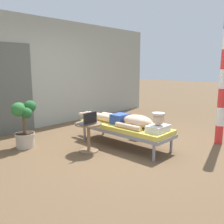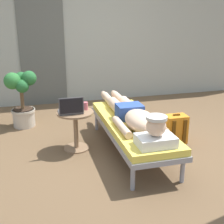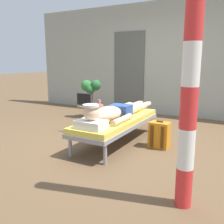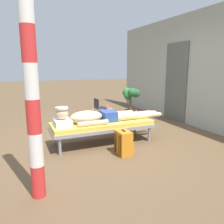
{
  "view_description": "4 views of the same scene",
  "coord_description": "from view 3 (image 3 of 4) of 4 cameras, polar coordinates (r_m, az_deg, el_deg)",
  "views": [
    {
      "loc": [
        -3.47,
        -3.11,
        1.54
      ],
      "look_at": [
        0.03,
        0.13,
        0.63
      ],
      "focal_mm": 39.3,
      "sensor_mm": 36.0,
      "label": 1
    },
    {
      "loc": [
        -1.13,
        -3.6,
        1.78
      ],
      "look_at": [
        -0.12,
        0.12,
        0.47
      ],
      "focal_mm": 48.52,
      "sensor_mm": 36.0,
      "label": 2
    },
    {
      "loc": [
        1.9,
        -3.63,
        1.32
      ],
      "look_at": [
        -0.05,
        -0.12,
        0.49
      ],
      "focal_mm": 40.0,
      "sensor_mm": 36.0,
      "label": 3
    },
    {
      "loc": [
        3.88,
        -1.63,
        1.44
      ],
      "look_at": [
        0.08,
        0.03,
        0.59
      ],
      "focal_mm": 35.8,
      "sensor_mm": 36.0,
      "label": 4
    }
  ],
  "objects": [
    {
      "name": "side_table",
      "position": [
        4.6,
        -4.88,
        -0.45
      ],
      "size": [
        0.48,
        0.48,
        0.52
      ],
      "color": "#8C6B4C",
      "rests_on": "ground"
    },
    {
      "name": "backpack",
      "position": [
        3.91,
        10.77,
        -5.2
      ],
      "size": [
        0.3,
        0.26,
        0.42
      ],
      "color": "orange",
      "rests_on": "ground"
    },
    {
      "name": "lounge_chair",
      "position": [
        4.03,
        1.17,
        -2.3
      ],
      "size": [
        0.66,
        1.92,
        0.42
      ],
      "color": "gray",
      "rests_on": "ground"
    },
    {
      "name": "drink_glass",
      "position": [
        4.53,
        -2.94,
        2.19
      ],
      "size": [
        0.06,
        0.06,
        0.1
      ],
      "primitive_type": "cylinder",
      "color": "#D86672",
      "rests_on": "side_table"
    },
    {
      "name": "porch_post",
      "position": [
        2.2,
        17.69,
        10.35
      ],
      "size": [
        0.15,
        0.15,
        2.58
      ],
      "color": "red",
      "rests_on": "ground"
    },
    {
      "name": "house_door_panel",
      "position": [
        6.55,
        3.87,
        9.02
      ],
      "size": [
        0.84,
        0.03,
        2.04
      ],
      "primitive_type": "cube",
      "color": "#545651",
      "rests_on": "ground"
    },
    {
      "name": "ground_plane",
      "position": [
        4.3,
        1.31,
        -6.19
      ],
      "size": [
        40.0,
        40.0,
        0.0
      ],
      "primitive_type": "plane",
      "color": "brown"
    },
    {
      "name": "person_reclining",
      "position": [
        3.92,
        0.64,
        -0.08
      ],
      "size": [
        0.53,
        2.17,
        0.33
      ],
      "color": "white",
      "rests_on": "lounge_chair"
    },
    {
      "name": "house_wall_back",
      "position": [
        6.3,
        12.43,
        11.68
      ],
      "size": [
        7.6,
        0.2,
        2.7
      ],
      "primitive_type": "cube",
      "color": "#999E93",
      "rests_on": "ground"
    },
    {
      "name": "potted_plant",
      "position": [
        5.82,
        -4.65,
        3.39
      ],
      "size": [
        0.49,
        0.45,
        0.89
      ],
      "color": "#BFB29E",
      "rests_on": "ground"
    },
    {
      "name": "laptop",
      "position": [
        4.55,
        -5.92,
        2.29
      ],
      "size": [
        0.31,
        0.24,
        0.23
      ],
      "color": "#4C4C51",
      "rests_on": "side_table"
    }
  ]
}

